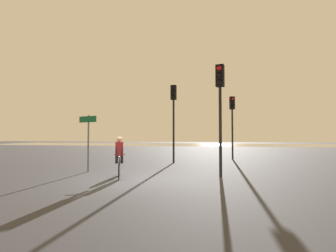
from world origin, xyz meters
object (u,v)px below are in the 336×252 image
Objects in this scene: traffic_light_center at (174,109)px; cyclist at (119,157)px; traffic_light_far_right at (232,116)px; traffic_light_near_right at (220,99)px; direction_sign_post at (88,135)px.

cyclist is (-1.17, -6.01, -2.47)m from traffic_light_center.
traffic_light_far_right is 0.93× the size of traffic_light_center.
traffic_light_far_right is at bearing -131.23° from traffic_light_center.
traffic_light_far_right is 10.55m from cyclist.
traffic_light_near_right is 8.17m from traffic_light_far_right.
traffic_light_near_right is 0.95× the size of traffic_light_center.
direction_sign_post reaches higher than cyclist.
direction_sign_post is (-6.91, -7.69, -1.37)m from traffic_light_far_right.
cyclist is at bearing 29.29° from traffic_light_near_right.
traffic_light_center reaches higher than direction_sign_post.
cyclist is at bearing 166.85° from direction_sign_post.
traffic_light_near_right reaches higher than direction_sign_post.
traffic_light_far_right is 10.43m from direction_sign_post.
traffic_light_far_right is 1.70× the size of direction_sign_post.
direction_sign_post is (-5.96, 0.42, -1.45)m from traffic_light_near_right.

